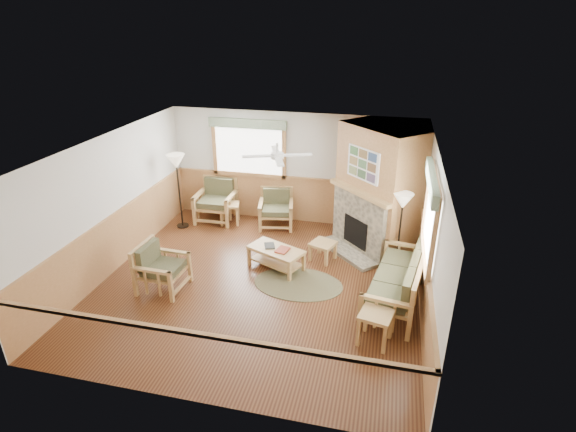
% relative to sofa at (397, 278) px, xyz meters
% --- Properties ---
extents(floor, '(6.00, 6.00, 0.01)m').
position_rel_sofa_xyz_m(floor, '(-2.55, 0.01, -0.49)').
color(floor, '#4D2915').
rests_on(floor, ground).
extents(ceiling, '(6.00, 6.00, 0.01)m').
position_rel_sofa_xyz_m(ceiling, '(-2.55, 0.01, 2.22)').
color(ceiling, white).
rests_on(ceiling, floor).
extents(wall_back, '(6.00, 0.02, 2.70)m').
position_rel_sofa_xyz_m(wall_back, '(-2.55, 3.01, 0.87)').
color(wall_back, silver).
rests_on(wall_back, floor).
extents(wall_front, '(6.00, 0.02, 2.70)m').
position_rel_sofa_xyz_m(wall_front, '(-2.55, -2.99, 0.87)').
color(wall_front, silver).
rests_on(wall_front, floor).
extents(wall_left, '(0.02, 6.00, 2.70)m').
position_rel_sofa_xyz_m(wall_left, '(-5.55, 0.01, 0.87)').
color(wall_left, silver).
rests_on(wall_left, floor).
extents(wall_right, '(0.02, 6.00, 2.70)m').
position_rel_sofa_xyz_m(wall_right, '(0.45, 0.01, 0.87)').
color(wall_right, silver).
rests_on(wall_right, floor).
extents(wainscot, '(6.00, 6.00, 1.10)m').
position_rel_sofa_xyz_m(wainscot, '(-2.55, 0.01, 0.07)').
color(wainscot, '#AD7946').
rests_on(wainscot, floor).
extents(fireplace, '(3.11, 3.11, 2.70)m').
position_rel_sofa_xyz_m(fireplace, '(-0.50, 2.06, 0.87)').
color(fireplace, '#AD7946').
rests_on(fireplace, floor).
extents(window_back, '(1.90, 0.16, 1.50)m').
position_rel_sofa_xyz_m(window_back, '(-3.65, 2.97, 2.05)').
color(window_back, white).
rests_on(window_back, wall_back).
extents(window_right, '(0.16, 1.90, 1.50)m').
position_rel_sofa_xyz_m(window_right, '(0.41, -0.19, 2.05)').
color(window_right, white).
rests_on(window_right, wall_right).
extents(ceiling_fan, '(1.59, 1.59, 0.36)m').
position_rel_sofa_xyz_m(ceiling_fan, '(-2.25, 0.31, 2.18)').
color(ceiling_fan, white).
rests_on(ceiling_fan, ceiling).
extents(sofa, '(2.21, 1.19, 0.96)m').
position_rel_sofa_xyz_m(sofa, '(0.00, 0.00, 0.00)').
color(sofa, tan).
rests_on(sofa, floor).
extents(armchair_back_left, '(0.93, 0.93, 1.02)m').
position_rel_sofa_xyz_m(armchair_back_left, '(-4.42, 2.56, 0.03)').
color(armchair_back_left, tan).
rests_on(armchair_back_left, floor).
extents(armchair_back_right, '(0.94, 0.94, 0.89)m').
position_rel_sofa_xyz_m(armchair_back_right, '(-2.88, 2.56, -0.04)').
color(armchair_back_right, tan).
rests_on(armchair_back_right, floor).
extents(armchair_left, '(0.83, 0.83, 0.90)m').
position_rel_sofa_xyz_m(armchair_left, '(-4.25, -0.58, -0.03)').
color(armchair_left, tan).
rests_on(armchair_left, floor).
extents(coffee_table, '(1.24, 0.95, 0.45)m').
position_rel_sofa_xyz_m(coffee_table, '(-2.38, 0.63, -0.26)').
color(coffee_table, tan).
rests_on(coffee_table, floor).
extents(end_table_chairs, '(0.56, 0.54, 0.51)m').
position_rel_sofa_xyz_m(end_table_chairs, '(-4.03, 2.46, -0.22)').
color(end_table_chairs, tan).
rests_on(end_table_chairs, floor).
extents(end_table_sofa, '(0.58, 0.56, 0.54)m').
position_rel_sofa_xyz_m(end_table_sofa, '(-0.30, -1.21, -0.21)').
color(end_table_sofa, tan).
rests_on(end_table_sofa, floor).
extents(footstool, '(0.60, 0.60, 0.40)m').
position_rel_sofa_xyz_m(footstool, '(-1.51, 1.18, -0.28)').
color(footstool, tan).
rests_on(footstool, floor).
extents(braided_rug, '(2.10, 2.10, 0.01)m').
position_rel_sofa_xyz_m(braided_rug, '(-1.81, 0.13, -0.48)').
color(braided_rug, brown).
rests_on(braided_rug, floor).
extents(floor_lamp_left, '(0.50, 0.50, 1.83)m').
position_rel_sofa_xyz_m(floor_lamp_left, '(-5.10, 2.01, 0.43)').
color(floor_lamp_left, black).
rests_on(floor_lamp_left, floor).
extents(floor_lamp_right, '(0.47, 0.47, 1.66)m').
position_rel_sofa_xyz_m(floor_lamp_right, '(0.00, 1.12, 0.35)').
color(floor_lamp_right, black).
rests_on(floor_lamp_right, floor).
extents(book_red, '(0.28, 0.34, 0.03)m').
position_rel_sofa_xyz_m(book_red, '(-2.23, 0.58, -0.01)').
color(book_red, maroon).
rests_on(book_red, coffee_table).
extents(book_dark, '(0.28, 0.32, 0.03)m').
position_rel_sofa_xyz_m(book_dark, '(-2.53, 0.70, -0.01)').
color(book_dark, black).
rests_on(book_dark, coffee_table).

